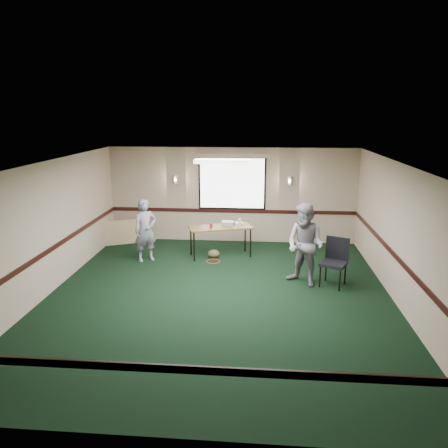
# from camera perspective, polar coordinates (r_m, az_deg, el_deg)

# --- Properties ---
(ground) EXTENTS (8.00, 8.00, 0.00)m
(ground) POSITION_cam_1_polar(r_m,az_deg,el_deg) (9.01, -0.72, -9.49)
(ground) COLOR black
(ground) RESTS_ON ground
(room_shell) EXTENTS (8.00, 8.02, 8.00)m
(room_shell) POSITION_cam_1_polar(r_m,az_deg,el_deg) (10.55, 0.38, 3.11)
(room_shell) COLOR tan
(room_shell) RESTS_ON ground
(folding_table) EXTENTS (1.72, 1.10, 0.80)m
(folding_table) POSITION_cam_1_polar(r_m,az_deg,el_deg) (11.21, -0.47, -0.62)
(folding_table) COLOR brown
(folding_table) RESTS_ON ground
(projector) EXTENTS (0.30, 0.25, 0.10)m
(projector) POSITION_cam_1_polar(r_m,az_deg,el_deg) (11.31, 0.48, 0.09)
(projector) COLOR #95969D
(projector) RESTS_ON folding_table
(game_console) EXTENTS (0.24, 0.21, 0.05)m
(game_console) POSITION_cam_1_polar(r_m,az_deg,el_deg) (11.46, 1.91, 0.14)
(game_console) COLOR white
(game_console) RESTS_ON folding_table
(red_cup) EXTENTS (0.08, 0.08, 0.11)m
(red_cup) POSITION_cam_1_polar(r_m,az_deg,el_deg) (11.11, -1.71, -0.15)
(red_cup) COLOR #B00B17
(red_cup) RESTS_ON folding_table
(water_bottle) EXTENTS (0.06, 0.06, 0.21)m
(water_bottle) POSITION_cam_1_polar(r_m,az_deg,el_deg) (11.17, 2.03, 0.18)
(water_bottle) COLOR #98DAFA
(water_bottle) RESTS_ON folding_table
(duffel_bag) EXTENTS (0.31, 0.23, 0.22)m
(duffel_bag) POSITION_cam_1_polar(r_m,az_deg,el_deg) (11.26, -1.34, -3.91)
(duffel_bag) COLOR #4D452C
(duffel_bag) RESTS_ON ground
(cable_coil) EXTENTS (0.41, 0.41, 0.02)m
(cable_coil) POSITION_cam_1_polar(r_m,az_deg,el_deg) (11.01, -1.44, -4.89)
(cable_coil) COLOR red
(cable_coil) RESTS_ON ground
(folded_table) EXTENTS (1.30, 0.73, 0.68)m
(folded_table) POSITION_cam_1_polar(r_m,az_deg,el_deg) (12.71, -12.74, -1.02)
(folded_table) COLOR tan
(folded_table) RESTS_ON ground
(conference_chair) EXTENTS (0.68, 0.69, 1.03)m
(conference_chair) POSITION_cam_1_polar(r_m,az_deg,el_deg) (9.72, 14.31, -4.30)
(conference_chair) COLOR black
(conference_chair) RESTS_ON ground
(person_left) EXTENTS (0.69, 0.63, 1.57)m
(person_left) POSITION_cam_1_polar(r_m,az_deg,el_deg) (11.06, -10.22, -0.81)
(person_left) COLOR #3F4B8B
(person_left) RESTS_ON ground
(person_right) EXTENTS (1.10, 1.07, 1.79)m
(person_right) POSITION_cam_1_polar(r_m,az_deg,el_deg) (9.49, 10.55, -2.71)
(person_right) COLOR #788CBB
(person_right) RESTS_ON ground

